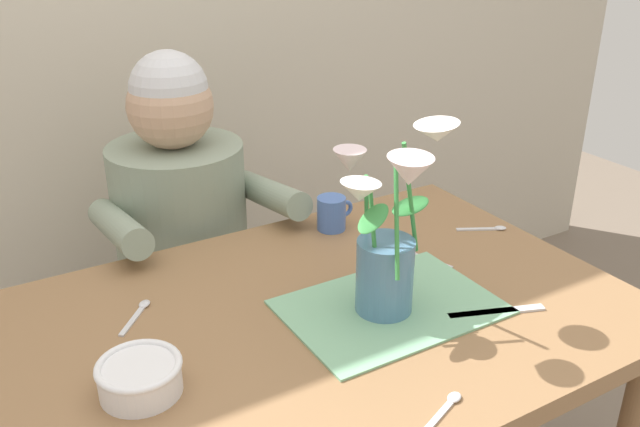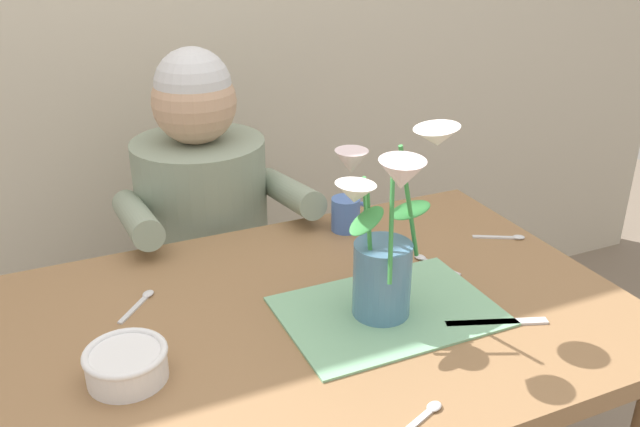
# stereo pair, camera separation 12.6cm
# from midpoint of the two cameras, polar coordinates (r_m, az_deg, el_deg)

# --- Properties ---
(dining_table) EXTENTS (1.20, 0.80, 0.74)m
(dining_table) POSITION_cam_midpoint_polar(r_m,az_deg,el_deg) (1.34, -2.88, -11.94)
(dining_table) COLOR olive
(dining_table) RESTS_ON ground_plane
(seated_person) EXTENTS (0.45, 0.47, 1.14)m
(seated_person) POSITION_cam_midpoint_polar(r_m,az_deg,el_deg) (1.86, -13.15, -4.36)
(seated_person) COLOR #4C4C56
(seated_person) RESTS_ON ground_plane
(striped_placemat) EXTENTS (0.40, 0.28, 0.00)m
(striped_placemat) POSITION_cam_midpoint_polar(r_m,az_deg,el_deg) (1.30, 3.20, -7.94)
(striped_placemat) COLOR #7AB289
(striped_placemat) RESTS_ON dining_table
(flower_vase) EXTENTS (0.24, 0.26, 0.36)m
(flower_vase) POSITION_cam_midpoint_polar(r_m,az_deg,el_deg) (1.22, 2.79, -2.21)
(flower_vase) COLOR teal
(flower_vase) RESTS_ON dining_table
(ceramic_bowl) EXTENTS (0.14, 0.14, 0.06)m
(ceramic_bowl) POSITION_cam_midpoint_polar(r_m,az_deg,el_deg) (1.14, -18.10, -13.00)
(ceramic_bowl) COLOR white
(ceramic_bowl) RESTS_ON dining_table
(dinner_knife) EXTENTS (0.18, 0.08, 0.00)m
(dinner_knife) POSITION_cam_midpoint_polar(r_m,az_deg,el_deg) (1.32, 12.01, -8.19)
(dinner_knife) COLOR silver
(dinner_knife) RESTS_ON dining_table
(tea_cup) EXTENTS (0.09, 0.07, 0.08)m
(tea_cup) POSITION_cam_midpoint_polar(r_m,az_deg,el_deg) (1.59, -1.24, -0.02)
(tea_cup) COLOR #476BB7
(tea_cup) RESTS_ON dining_table
(spoon_0) EXTENTS (0.11, 0.07, 0.01)m
(spoon_0) POSITION_cam_midpoint_polar(r_m,az_deg,el_deg) (1.64, 11.98, -1.29)
(spoon_0) COLOR silver
(spoon_0) RESTS_ON dining_table
(spoon_1) EXTENTS (0.09, 0.10, 0.01)m
(spoon_1) POSITION_cam_midpoint_polar(r_m,az_deg,el_deg) (1.35, -17.64, -7.96)
(spoon_1) COLOR silver
(spoon_1) RESTS_ON dining_table
(spoon_2) EXTENTS (0.12, 0.06, 0.01)m
(spoon_2) POSITION_cam_midpoint_polar(r_m,az_deg,el_deg) (1.08, 7.24, -15.96)
(spoon_2) COLOR silver
(spoon_2) RESTS_ON dining_table
(spoon_3) EXTENTS (0.05, 0.12, 0.01)m
(spoon_3) POSITION_cam_midpoint_polar(r_m,az_deg,el_deg) (1.49, 6.07, -3.66)
(spoon_3) COLOR silver
(spoon_3) RESTS_ON dining_table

